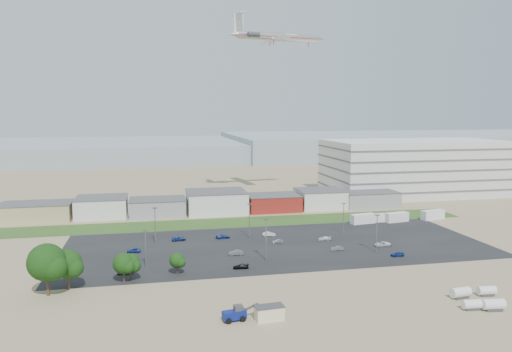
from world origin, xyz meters
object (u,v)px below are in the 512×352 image
object	(u,v)px
parked_car_5	(134,250)
parked_car_0	(382,244)
tree_far_left	(47,266)
parked_car_3	(241,266)
airliner	(278,37)
parked_car_9	(179,239)
portable_shed	(269,313)
box_trailer_a	(363,219)
parked_car_7	(278,241)
telehandler	(234,313)
storage_tank_nw	(460,292)
parked_car_1	(337,248)
parked_car_4	(236,253)
parked_car_10	(125,272)
parked_car_6	(223,236)
parked_car_2	(398,254)
parked_car_11	(269,234)
parked_car_12	(324,238)

from	to	relation	value
parked_car_5	parked_car_0	bearing A→B (deg)	89.30
tree_far_left	parked_car_3	world-z (taller)	tree_far_left
airliner	parked_car_9	xyz separation A→B (m)	(-47.44, -66.52, -69.43)
portable_shed	parked_car_5	bearing A→B (deg)	112.16
box_trailer_a	parked_car_7	size ratio (longest dim) A/B	2.63
parked_car_9	parked_car_5	bearing A→B (deg)	122.34
telehandler	parked_car_9	xyz separation A→B (m)	(-6.71, 60.11, -0.88)
storage_tank_nw	airliner	size ratio (longest dim) A/B	0.09
parked_car_5	box_trailer_a	bearing A→B (deg)	110.93
parked_car_1	telehandler	bearing A→B (deg)	-42.14
box_trailer_a	parked_car_4	world-z (taller)	box_trailer_a
portable_shed	parked_car_10	bearing A→B (deg)	125.20
telehandler	parked_car_9	world-z (taller)	telehandler
telehandler	parked_car_7	distance (m)	55.46
airliner	parked_car_0	bearing A→B (deg)	-92.97
storage_tank_nw	parked_car_9	world-z (taller)	storage_tank_nw
box_trailer_a	parked_car_6	size ratio (longest dim) A/B	2.04
parked_car_2	parked_car_9	xyz separation A→B (m)	(-55.95, 28.45, -0.03)
parked_car_11	parked_car_12	world-z (taller)	parked_car_11
tree_far_left	parked_car_4	bearing A→B (deg)	25.98
box_trailer_a	parked_car_11	xyz separation A→B (m)	(-35.61, -10.34, -0.98)
parked_car_5	parked_car_12	world-z (taller)	parked_car_5
telehandler	parked_car_12	size ratio (longest dim) A/B	1.84
parked_car_2	parked_car_7	xyz separation A→B (m)	(-27.74, 19.45, -0.06)
parked_car_7	parked_car_10	bearing A→B (deg)	-67.51
box_trailer_a	storage_tank_nw	bearing A→B (deg)	-106.77
parked_car_6	parked_car_12	bearing A→B (deg)	-111.42
portable_shed	parked_car_3	distance (m)	30.98
parked_car_3	parked_car_11	size ratio (longest dim) A/B	0.96
tree_far_left	parked_car_11	size ratio (longest dim) A/B	3.17
airliner	parked_car_0	distance (m)	109.94
portable_shed	box_trailer_a	bearing A→B (deg)	50.06
parked_car_4	telehandler	bearing A→B (deg)	-3.92
box_trailer_a	parked_car_12	size ratio (longest dim) A/B	2.29
parked_car_5	parked_car_12	bearing A→B (deg)	97.66
parked_car_2	parked_car_5	xyz separation A→B (m)	(-68.70, 18.25, 0.02)
portable_shed	parked_car_10	size ratio (longest dim) A/B	1.44
portable_shed	parked_car_12	world-z (taller)	portable_shed
tree_far_left	parked_car_10	size ratio (longest dim) A/B	3.36
parked_car_1	parked_car_9	bearing A→B (deg)	-115.76
airliner	parked_car_0	xyz separation A→B (m)	(9.13, -84.80, -69.36)
parked_car_11	box_trailer_a	bearing A→B (deg)	-70.33
parked_car_2	parked_car_9	distance (m)	62.77
airliner	parked_car_3	xyz separation A→B (m)	(-34.10, -96.60, -69.45)
portable_shed	parked_car_2	size ratio (longest dim) A/B	1.53
parked_car_10	portable_shed	bearing A→B (deg)	-137.01
tree_far_left	parked_car_0	bearing A→B (deg)	13.87
parked_car_11	parked_car_12	size ratio (longest dim) A/B	1.05
parked_car_2	parked_car_6	world-z (taller)	parked_car_6
parked_car_1	parked_car_2	bearing A→B (deg)	56.92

